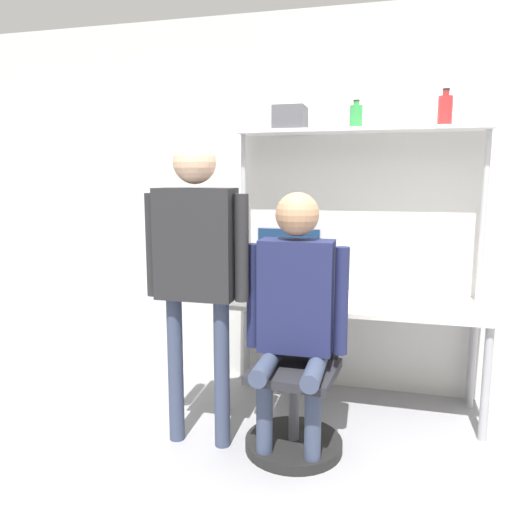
{
  "coord_description": "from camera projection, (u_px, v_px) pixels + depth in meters",
  "views": [
    {
      "loc": [
        0.2,
        -2.95,
        1.55
      ],
      "look_at": [
        -0.55,
        -0.1,
        1.09
      ],
      "focal_mm": 35.0,
      "sensor_mm": 36.0,
      "label": 1
    }
  ],
  "objects": [
    {
      "name": "wall_back",
      "position": [
        358.0,
        206.0,
        3.55
      ],
      "size": [
        8.0,
        0.06,
        2.7
      ],
      "color": "silver",
      "rests_on": "ground_plane"
    },
    {
      "name": "monitor",
      "position": [
        289.0,
        257.0,
        3.56
      ],
      "size": [
        0.47,
        0.18,
        0.47
      ],
      "color": "#B7B7BC",
      "rests_on": "desk"
    },
    {
      "name": "ground_plane",
      "position": [
        345.0,
        429.0,
        3.11
      ],
      "size": [
        12.0,
        12.0,
        0.0
      ],
      "primitive_type": "plane",
      "color": "gray"
    },
    {
      "name": "person_seated",
      "position": [
        295.0,
        301.0,
        2.74
      ],
      "size": [
        0.57,
        0.48,
        1.47
      ],
      "color": "#38425B",
      "rests_on": "ground_plane"
    },
    {
      "name": "laptop",
      "position": [
        304.0,
        290.0,
        3.35
      ],
      "size": [
        0.28,
        0.24,
        0.24
      ],
      "color": "silver",
      "rests_on": "desk"
    },
    {
      "name": "office_chair",
      "position": [
        296.0,
        398.0,
        2.88
      ],
      "size": [
        0.56,
        0.56,
        0.95
      ],
      "color": "black",
      "rests_on": "ground_plane"
    },
    {
      "name": "desk",
      "position": [
        352.0,
        313.0,
        3.33
      ],
      "size": [
        1.73,
        0.64,
        0.74
      ],
      "color": "beige",
      "rests_on": "ground_plane"
    },
    {
      "name": "person_standing",
      "position": [
        196.0,
        253.0,
        2.78
      ],
      "size": [
        0.61,
        0.24,
        1.75
      ],
      "color": "#38425B",
      "rests_on": "ground_plane"
    },
    {
      "name": "storage_box",
      "position": [
        290.0,
        118.0,
        3.41
      ],
      "size": [
        0.21,
        0.23,
        0.16
      ],
      "color": "#4C4C51",
      "rests_on": "shelf_unit"
    },
    {
      "name": "bottle_red",
      "position": [
        445.0,
        110.0,
        3.16
      ],
      "size": [
        0.09,
        0.09,
        0.23
      ],
      "color": "maroon",
      "rests_on": "shelf_unit"
    },
    {
      "name": "bottle_green",
      "position": [
        356.0,
        116.0,
        3.3
      ],
      "size": [
        0.08,
        0.08,
        0.18
      ],
      "color": "#2D8C3F",
      "rests_on": "shelf_unit"
    },
    {
      "name": "shelf_unit",
      "position": [
        358.0,
        173.0,
        3.35
      ],
      "size": [
        1.64,
        0.27,
        1.87
      ],
      "color": "silver",
      "rests_on": "ground_plane"
    },
    {
      "name": "cell_phone",
      "position": [
        340.0,
        305.0,
        3.2
      ],
      "size": [
        0.07,
        0.15,
        0.01
      ],
      "color": "silver",
      "rests_on": "desk"
    }
  ]
}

